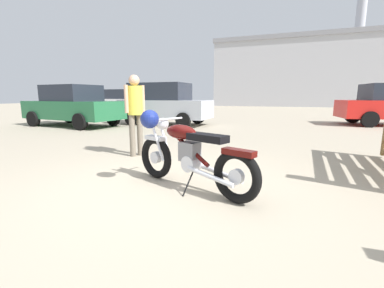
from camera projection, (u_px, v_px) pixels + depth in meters
name	position (u px, v px, depth m)	size (l,w,h in m)	color
ground_plane	(171.00, 188.00, 3.60)	(80.00, 80.00, 0.00)	tan
vintage_motorcycle	(186.00, 153.00, 3.51)	(1.93, 0.99, 1.07)	black
bystander	(135.00, 107.00, 5.37)	(0.30, 0.41, 1.66)	#706656
white_estate_far	(120.00, 102.00, 18.44)	(4.34, 2.22, 1.67)	black
red_hatchback_near	(73.00, 106.00, 10.84)	(4.43, 2.45, 1.67)	black
blue_hatchback_right	(164.00, 103.00, 11.42)	(4.03, 2.09, 1.78)	black
industrial_building	(308.00, 74.00, 34.90)	(23.03, 15.71, 15.58)	#B2B2B7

